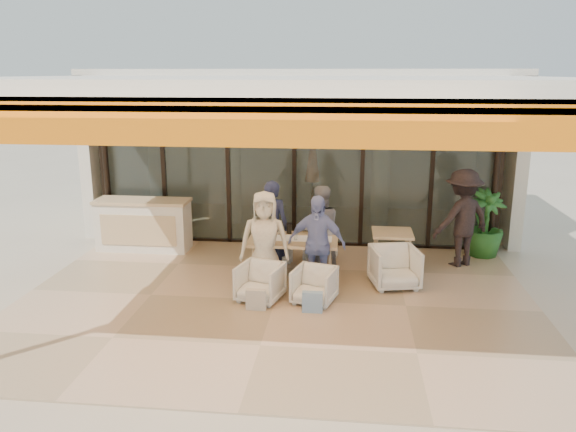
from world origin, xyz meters
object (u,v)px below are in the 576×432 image
object	(u,v)px
chair_near_right	(314,284)
diner_periwinkle	(317,244)
diner_navy	(272,226)
diner_grey	(320,229)
standing_woman	(462,218)
host_counter	(144,225)
side_table	(392,237)
dining_table	(293,242)
chair_far_right	(321,248)
diner_cream	(265,241)
side_chair	(395,266)
potted_palm	(485,224)
chair_far_left	(276,246)
chair_near_left	(260,281)

from	to	relation	value
chair_near_right	diner_periwinkle	xyz separation A→B (m)	(0.00, 0.50, 0.49)
diner_navy	diner_grey	world-z (taller)	diner_navy
diner_navy	standing_woman	size ratio (longest dim) A/B	0.91
host_counter	side_table	xyz separation A→B (m)	(4.81, -0.73, 0.11)
chair_near_right	diner_grey	world-z (taller)	diner_grey
side_table	standing_woman	world-z (taller)	standing_woman
dining_table	chair_far_right	bearing A→B (deg)	65.73
diner_cream	diner_navy	bearing A→B (deg)	85.03
chair_far_right	side_chair	size ratio (longest dim) A/B	0.78
diner_periwinkle	potted_palm	world-z (taller)	diner_periwinkle
chair_near_right	potted_palm	world-z (taller)	potted_palm
dining_table	diner_cream	xyz separation A→B (m)	(-0.41, -0.46, 0.13)
chair_far_left	diner_cream	xyz separation A→B (m)	(-0.00, -1.40, 0.52)
host_counter	diner_navy	size ratio (longest dim) A/B	1.12
diner_cream	potted_palm	world-z (taller)	diner_cream
dining_table	side_chair	size ratio (longest dim) A/B	1.98
diner_cream	host_counter	bearing A→B (deg)	141.67
chair_near_left	diner_grey	bearing A→B (deg)	73.96
diner_periwinkle	side_table	distance (m)	1.66
dining_table	side_chair	xyz separation A→B (m)	(1.70, -0.16, -0.31)
dining_table	side_chair	world-z (taller)	dining_table
chair_far_right	diner_periwinkle	world-z (taller)	diner_periwinkle
diner_grey	diner_periwinkle	world-z (taller)	diner_periwinkle
diner_periwinkle	side_table	world-z (taller)	diner_periwinkle
chair_near_right	chair_near_left	bearing A→B (deg)	-164.75
chair_far_left	standing_woman	bearing A→B (deg)	171.64
diner_navy	diner_cream	bearing A→B (deg)	101.30
standing_woman	diner_periwinkle	bearing A→B (deg)	0.57
dining_table	chair_near_left	distance (m)	1.10
diner_grey	side_chair	bearing A→B (deg)	139.04
side_table	potted_palm	xyz separation A→B (m)	(1.82, 1.07, 0.02)
diner_cream	potted_palm	size ratio (longest dim) A/B	1.25
diner_grey	potted_palm	distance (m)	3.33
diner_periwinkle	chair_far_right	bearing A→B (deg)	99.17
dining_table	standing_woman	bearing A→B (deg)	19.64
host_counter	standing_woman	distance (m)	6.10
diner_grey	standing_woman	xyz separation A→B (m)	(2.54, 0.62, 0.12)
chair_far_right	side_table	xyz separation A→B (m)	(1.28, -0.35, 0.34)
chair_far_right	diner_grey	world-z (taller)	diner_grey
side_table	standing_woman	bearing A→B (deg)	20.29
side_chair	diner_periwinkle	bearing A→B (deg)	-179.16
chair_far_right	diner_navy	xyz separation A→B (m)	(-0.84, -0.50, 0.53)
chair_far_left	diner_navy	bearing A→B (deg)	79.68
host_counter	dining_table	bearing A→B (deg)	-22.98
diner_navy	potted_palm	world-z (taller)	diner_navy
diner_cream	side_table	world-z (taller)	diner_cream
dining_table	chair_far_left	distance (m)	1.10
chair_near_left	chair_near_right	xyz separation A→B (m)	(0.84, 0.00, -0.02)
chair_far_right	side_table	distance (m)	1.37
diner_navy	side_chair	bearing A→B (deg)	175.39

